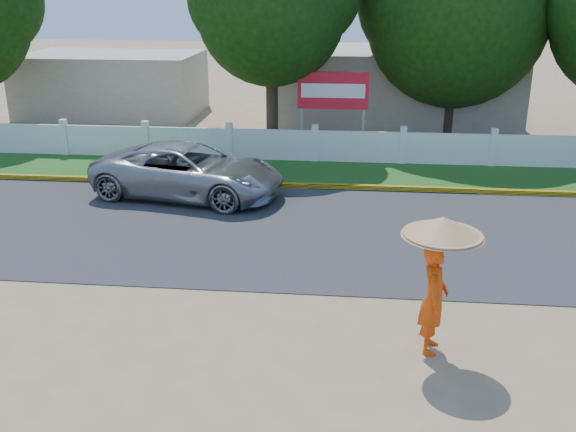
% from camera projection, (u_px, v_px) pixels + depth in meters
% --- Properties ---
extents(ground, '(120.00, 120.00, 0.00)m').
position_uv_depth(ground, '(277.00, 318.00, 11.89)').
color(ground, '#9E8460').
rests_on(ground, ground).
extents(road, '(60.00, 7.00, 0.02)m').
position_uv_depth(road, '(298.00, 230.00, 16.09)').
color(road, '#38383A').
rests_on(road, ground).
extents(grass_verge, '(60.00, 3.50, 0.03)m').
position_uv_depth(grass_verge, '(312.00, 173.00, 21.00)').
color(grass_verge, '#2D601E').
rests_on(grass_verge, ground).
extents(curb, '(40.00, 0.18, 0.16)m').
position_uv_depth(curb, '(308.00, 186.00, 19.39)').
color(curb, yellow).
rests_on(curb, ground).
extents(fence, '(40.00, 0.10, 1.10)m').
position_uv_depth(fence, '(315.00, 146.00, 22.17)').
color(fence, silver).
rests_on(fence, ground).
extents(building_near, '(10.00, 6.00, 3.20)m').
position_uv_depth(building_near, '(394.00, 87.00, 27.89)').
color(building_near, '#B7AD99').
rests_on(building_near, ground).
extents(building_far, '(8.00, 5.00, 2.80)m').
position_uv_depth(building_far, '(113.00, 84.00, 30.13)').
color(building_far, '#B7AD99').
rests_on(building_far, ground).
extents(vehicle, '(5.87, 3.54, 1.53)m').
position_uv_depth(vehicle, '(189.00, 171.00, 18.45)').
color(vehicle, '#96989D').
rests_on(vehicle, ground).
extents(monk_with_parasol, '(1.32, 1.32, 2.39)m').
position_uv_depth(monk_with_parasol, '(438.00, 265.00, 10.36)').
color(monk_with_parasol, '#DA430B').
rests_on(monk_with_parasol, ground).
extents(billboard, '(2.50, 0.13, 2.95)m').
position_uv_depth(billboard, '(333.00, 95.00, 22.60)').
color(billboard, gray).
rests_on(billboard, ground).
extents(tree_row, '(35.39, 8.17, 9.17)m').
position_uv_depth(tree_row, '(470.00, 9.00, 22.96)').
color(tree_row, '#473828').
rests_on(tree_row, ground).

